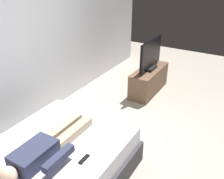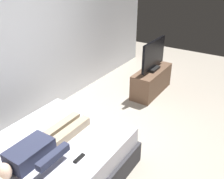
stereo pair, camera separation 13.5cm
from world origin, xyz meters
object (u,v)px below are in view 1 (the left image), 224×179
remote (84,159)px  tv_stand (149,80)px  person (45,149)px  tv (151,55)px  bed (45,174)px

remote → tv_stand: remote is taller
person → remote: 0.44m
person → tv: size_ratio=1.43×
bed → tv: 2.98m
bed → tv_stand: bearing=0.1°
person → remote: size_ratio=8.40×
remote → bed: bearing=112.8°
remote → person: bearing=110.5°
tv_stand → bed: bearing=-179.9°
person → tv_stand: person is taller
tv_stand → tv: size_ratio=1.25×
person → remote: (0.15, -0.40, -0.07)m
person → tv: tv is taller
bed → tv: (2.93, 0.00, 0.52)m
person → bed: bearing=141.8°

